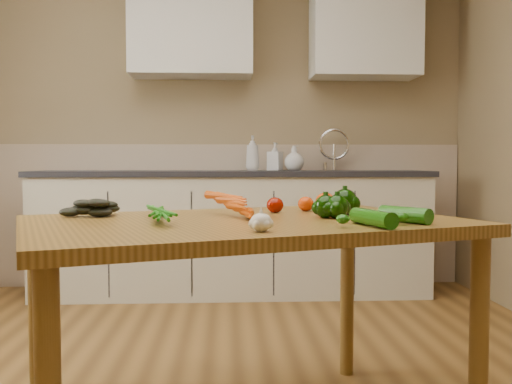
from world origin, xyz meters
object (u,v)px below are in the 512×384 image
object	(u,v)px
carrot_bunch	(212,208)
garlic_bulb	(261,222)
pepper_a	(326,207)
leafy_greens	(87,202)
table	(245,244)
soap_bottle_c	(294,158)
zucchini_a	(405,215)
pepper_b	(345,202)
tomato_c	(325,202)
zucchini_b	(373,218)
tomato_a	(275,205)
tomato_b	(306,204)
soap_bottle_b	(275,156)
pepper_c	(337,207)
soap_bottle_a	(253,153)

from	to	relation	value
carrot_bunch	garlic_bulb	distance (m)	0.41
pepper_a	leafy_greens	bearing A→B (deg)	173.73
garlic_bulb	carrot_bunch	bearing A→B (deg)	111.04
table	soap_bottle_c	size ratio (longest dim) A/B	9.03
zucchini_a	pepper_b	bearing A→B (deg)	115.05
carrot_bunch	tomato_c	world-z (taller)	tomato_c
carrot_bunch	zucchini_b	distance (m)	0.56
pepper_a	tomato_a	world-z (taller)	pepper_a
carrot_bunch	zucchini_a	distance (m)	0.64
table	pepper_b	world-z (taller)	pepper_b
garlic_bulb	tomato_c	world-z (taller)	tomato_c
table	tomato_c	xyz separation A→B (m)	(0.33, 0.31, 0.12)
soap_bottle_c	zucchini_a	world-z (taller)	soap_bottle_c
garlic_bulb	zucchini_a	world-z (taller)	same
leafy_greens	tomato_b	world-z (taller)	leafy_greens
pepper_a	zucchini_a	distance (m)	0.28
soap_bottle_b	tomato_a	distance (m)	2.12
pepper_b	table	bearing A→B (deg)	-157.67
pepper_b	pepper_c	world-z (taller)	pepper_b
zucchini_b	table	bearing A→B (deg)	148.50
carrot_bunch	zucchini_b	size ratio (longest dim) A/B	1.30
tomato_c	pepper_b	bearing A→B (deg)	-73.27
soap_bottle_b	leafy_greens	world-z (taller)	soap_bottle_b
garlic_bulb	pepper_c	distance (m)	0.47
soap_bottle_a	tomato_a	world-z (taller)	soap_bottle_a
garlic_bulb	tomato_a	distance (m)	0.60
pepper_a	zucchini_b	world-z (taller)	pepper_a
pepper_b	pepper_c	xyz separation A→B (m)	(-0.06, -0.14, -0.01)
soap_bottle_a	pepper_b	size ratio (longest dim) A/B	2.77
leafy_greens	tomato_a	xyz separation A→B (m)	(0.68, 0.11, -0.02)
zucchini_b	carrot_bunch	bearing A→B (deg)	151.65
leafy_greens	garlic_bulb	world-z (taller)	leafy_greens
soap_bottle_b	soap_bottle_c	bearing A→B (deg)	-170.57
soap_bottle_c	tomato_c	bearing A→B (deg)	140.36
soap_bottle_c	tomato_c	xyz separation A→B (m)	(-0.11, -1.99, -0.19)
tomato_c	zucchini_a	xyz separation A→B (m)	(0.18, -0.44, -0.01)
garlic_bulb	tomato_b	size ratio (longest dim) A/B	0.97
zucchini_b	leafy_greens	bearing A→B (deg)	158.97
soap_bottle_a	tomato_a	size ratio (longest dim) A/B	3.98
tomato_a	zucchini_b	bearing A→B (deg)	-61.52
pepper_b	tomato_a	world-z (taller)	pepper_b
soap_bottle_c	zucchini_b	distance (m)	2.54
soap_bottle_a	pepper_c	bearing A→B (deg)	100.47
table	leafy_greens	bearing A→B (deg)	147.19
tomato_a	tomato_c	distance (m)	0.22
soap_bottle_b	table	bearing A→B (deg)	110.76
soap_bottle_c	tomato_c	world-z (taller)	soap_bottle_c
soap_bottle_c	table	bearing A→B (deg)	132.74
zucchini_a	zucchini_b	distance (m)	0.16
table	carrot_bunch	bearing A→B (deg)	143.70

